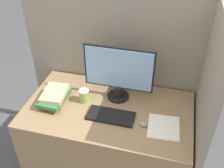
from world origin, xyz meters
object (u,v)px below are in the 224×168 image
Objects in this scene: keyboard at (111,116)px; coffee_cup at (84,96)px; monitor at (119,74)px; book_stack at (55,96)px; mouse at (144,124)px.

coffee_cup reaches higher than keyboard.
keyboard is at bearing -26.09° from coffee_cup.
monitor is 0.55m from book_stack.
keyboard is 0.26m from mouse.
monitor reaches higher than book_stack.
monitor is 5.02× the size of coffee_cup.
mouse is 0.52× the size of coffee_cup.
mouse is at bearing -16.37° from coffee_cup.
monitor is at bearing 90.66° from keyboard.
book_stack is (-0.49, -0.19, -0.18)m from monitor.
keyboard is at bearing -7.23° from book_stack.
mouse is 0.76m from book_stack.
coffee_cup is 0.38× the size of book_stack.
keyboard is 1.22× the size of book_stack.
mouse is 0.20× the size of book_stack.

